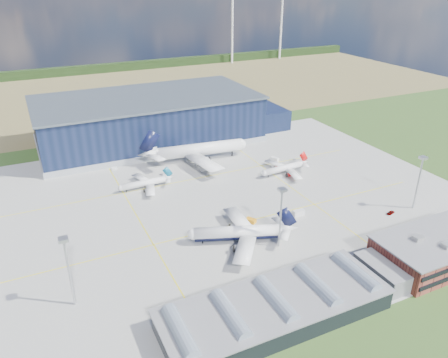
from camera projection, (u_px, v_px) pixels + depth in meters
ground at (218, 214)px, 175.83m from camera, size 600.00×600.00×0.00m
apron at (208, 203)px, 183.98m from camera, size 220.00×160.00×0.08m
farmland at (105, 92)px, 355.42m from camera, size 600.00×220.00×0.01m
treeline at (88, 70)px, 419.02m from camera, size 600.00×8.00×8.00m
hangar at (153, 121)px, 249.34m from camera, size 145.00×62.00×26.10m
ops_building at (442, 247)px, 146.14m from camera, size 46.00×23.00×10.90m
glass_concourse at (286, 304)px, 122.77m from camera, size 78.00×23.00×8.60m
light_mast_west at (67, 261)px, 121.45m from camera, size 2.60×2.60×23.00m
light_mast_center at (281, 208)px, 148.62m from camera, size 2.60×2.60×23.00m
light_mast_east at (420, 174)px, 173.84m from camera, size 2.60×2.60×23.00m
airliner_navy at (238, 226)px, 154.95m from camera, size 51.33×50.81×13.09m
airliner_red at (283, 165)px, 209.23m from camera, size 29.78×29.22×9.05m
airliner_widebody at (199, 143)px, 222.47m from camera, size 63.55×62.46×18.68m
airliner_regional at (144, 180)px, 194.73m from camera, size 26.46×25.90×8.50m
gse_tug_a at (251, 221)px, 169.69m from camera, size 4.13×4.55×1.62m
gse_van_a at (383, 240)px, 156.62m from camera, size 5.43×4.13×2.17m
gse_cart_a at (275, 168)px, 215.59m from camera, size 2.56×3.56×1.45m
gse_van_b at (275, 159)px, 225.13m from camera, size 3.50×4.73×1.97m
gse_tug_c at (238, 147)px, 242.08m from camera, size 3.05×3.72×1.40m
gse_cart_b at (114, 169)px, 215.39m from camera, size 2.94×2.17×1.17m
gse_van_c at (299, 213)px, 174.63m from camera, size 4.70×2.34×2.23m
car_a at (391, 212)px, 175.80m from camera, size 4.21×2.59×1.34m
car_b at (267, 285)px, 135.15m from camera, size 3.37×1.77×1.06m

